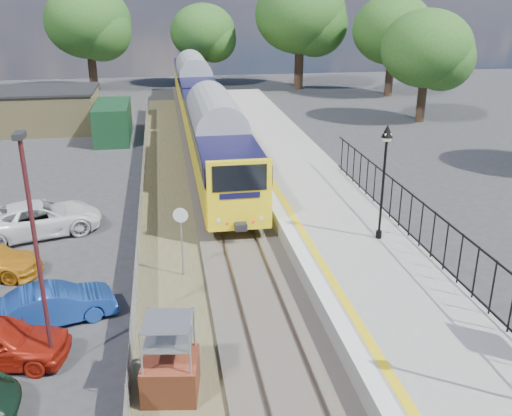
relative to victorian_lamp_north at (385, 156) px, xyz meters
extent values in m
plane|color=#2D2D30|center=(-5.30, -6.00, -4.30)|extent=(120.00, 120.00, 0.00)
cube|color=#473F38|center=(-5.30, 4.00, -4.20)|extent=(3.40, 80.00, 0.20)
cube|color=#4C472D|center=(-8.20, 2.00, -4.27)|extent=(2.60, 70.00, 0.06)
cube|color=brown|center=(-6.02, 4.00, -4.08)|extent=(0.07, 80.00, 0.14)
cube|color=brown|center=(-4.58, 4.00, -4.08)|extent=(0.07, 80.00, 0.14)
cube|color=gray|center=(-1.10, 2.00, -3.85)|extent=(5.00, 70.00, 0.90)
cube|color=silver|center=(-3.35, 2.00, -3.39)|extent=(0.50, 70.00, 0.01)
cube|color=yellow|center=(-2.85, 2.00, -3.39)|extent=(0.30, 70.00, 0.01)
cylinder|color=black|center=(0.00, 0.00, -3.25)|extent=(0.24, 0.24, 0.30)
cylinder|color=black|center=(0.00, 0.00, -1.40)|extent=(0.10, 0.10, 3.70)
cube|color=black|center=(0.00, 0.00, 0.55)|extent=(0.08, 0.08, 0.30)
cube|color=beige|center=(0.00, 0.00, 0.72)|extent=(0.26, 0.26, 0.30)
cone|color=black|center=(0.00, 0.00, 0.95)|extent=(0.44, 0.44, 0.50)
cube|color=black|center=(1.25, -3.50, -1.65)|extent=(0.05, 26.00, 0.05)
cube|color=#998956|center=(-17.30, 26.00, -2.80)|extent=(8.00, 6.00, 3.00)
cube|color=black|center=(-17.30, 26.00, -1.25)|extent=(8.20, 6.20, 0.15)
cube|color=#13341A|center=(-11.80, 22.00, -3.00)|extent=(2.40, 6.00, 2.60)
cylinder|color=#332319|center=(-15.30, 44.00, -2.37)|extent=(0.88, 0.88, 3.85)
ellipsoid|color=#1F4517|center=(-15.30, 44.00, 2.85)|extent=(8.80, 8.80, 7.48)
cylinder|color=#332319|center=(-3.30, 46.00, -2.72)|extent=(0.72, 0.72, 3.15)
ellipsoid|color=#1F4517|center=(-3.30, 46.00, 1.55)|extent=(7.20, 7.20, 6.12)
cylinder|color=#332319|center=(6.70, 42.00, -2.20)|extent=(0.96, 0.96, 4.20)
ellipsoid|color=#1F4517|center=(6.70, 42.00, 3.50)|extent=(9.60, 9.60, 8.16)
cylinder|color=#332319|center=(14.70, 36.00, -2.55)|extent=(0.80, 0.80, 3.50)
ellipsoid|color=#1F4517|center=(14.70, 36.00, 2.20)|extent=(8.00, 8.00, 6.80)
cylinder|color=#332319|center=(12.70, 24.00, -2.72)|extent=(0.72, 0.72, 3.15)
ellipsoid|color=#1F4517|center=(12.70, 24.00, 1.55)|extent=(7.20, 7.20, 6.12)
cube|color=yellow|center=(-5.30, 12.22, -2.61)|extent=(2.80, 20.00, 1.90)
cube|color=black|center=(-5.30, 12.22, -1.31)|extent=(2.82, 20.00, 0.90)
cube|color=black|center=(-5.30, 12.22, -1.31)|extent=(2.82, 18.00, 0.70)
cube|color=black|center=(-5.30, 12.22, -3.79)|extent=(2.00, 18.00, 0.45)
cube|color=yellow|center=(-5.30, 32.82, -2.61)|extent=(2.80, 20.00, 1.90)
cube|color=black|center=(-5.30, 32.82, -1.31)|extent=(2.82, 20.00, 0.90)
cube|color=black|center=(-5.30, 32.82, -1.31)|extent=(2.82, 18.00, 0.70)
cube|color=black|center=(-5.30, 32.82, -3.79)|extent=(2.00, 18.00, 0.45)
cube|color=black|center=(-5.30, 2.01, -1.26)|extent=(2.24, 0.04, 1.10)
cube|color=brown|center=(-8.41, -7.04, -3.75)|extent=(1.63, 1.63, 1.10)
cylinder|color=#999EA3|center=(-7.80, -0.30, -3.04)|extent=(0.06, 0.06, 2.51)
cylinder|color=silver|center=(-7.80, -0.35, -1.79)|extent=(0.55, 0.16, 0.56)
cylinder|color=#441618|center=(-11.69, -5.44, -0.90)|extent=(0.12, 0.12, 6.79)
cube|color=black|center=(-11.69, -5.44, 2.54)|extent=(0.25, 0.50, 0.15)
imported|color=navy|center=(-12.03, -2.79, -3.67)|extent=(4.04, 2.34, 1.26)
imported|color=white|center=(-13.88, 4.77, -3.55)|extent=(5.86, 3.95, 1.49)
camera|label=1|loc=(-8.22, -19.74, 5.83)|focal=40.00mm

